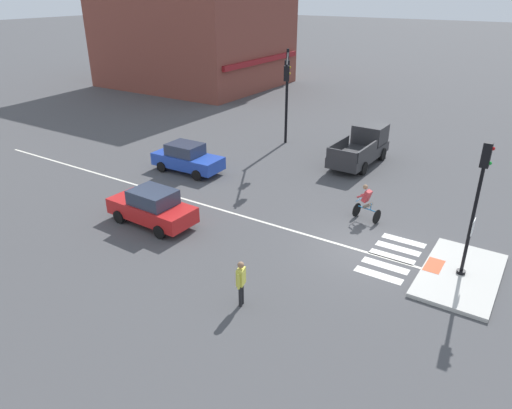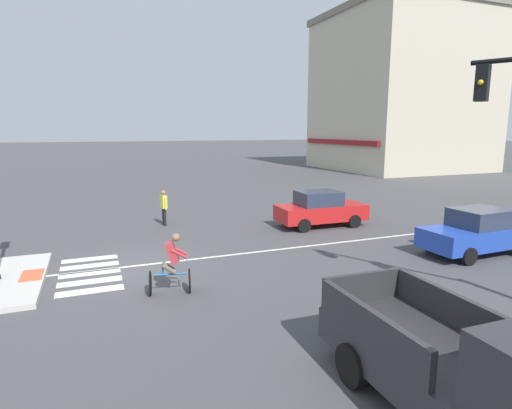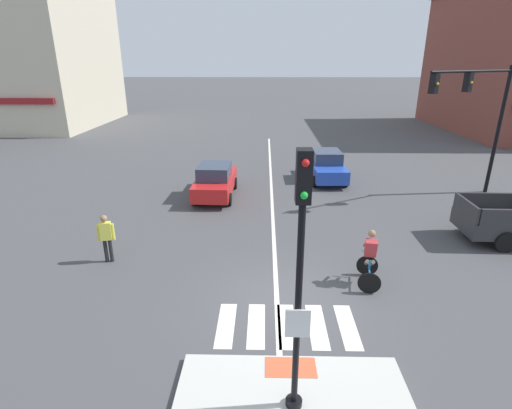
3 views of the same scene
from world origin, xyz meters
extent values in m
plane|color=#474749|center=(0.00, 0.00, 0.00)|extent=(300.00, 300.00, 0.00)
cube|color=beige|center=(0.00, -3.63, 0.07)|extent=(4.66, 2.61, 0.15)
cube|color=#DB5B38|center=(0.00, -2.67, 0.15)|extent=(1.10, 0.60, 0.01)
cylinder|color=black|center=(0.00, -3.63, 0.21)|extent=(0.32, 0.32, 0.12)
cylinder|color=black|center=(0.00, -3.63, 2.28)|extent=(0.12, 0.12, 4.01)
cube|color=white|center=(0.00, -3.70, 2.08)|extent=(0.44, 0.03, 0.56)
cube|color=black|center=(0.00, -3.63, 4.70)|extent=(0.24, 0.28, 0.84)
sphere|color=red|center=(0.00, -3.79, 4.95)|extent=(0.12, 0.12, 0.12)
sphere|color=green|center=(0.00, -3.79, 4.45)|extent=(0.12, 0.12, 0.12)
cube|color=silver|center=(-1.55, -1.07, 0.00)|extent=(0.44, 1.80, 0.01)
cube|color=silver|center=(-0.77, -1.07, 0.00)|extent=(0.44, 1.80, 0.01)
cube|color=silver|center=(0.00, -1.07, 0.00)|extent=(0.44, 1.80, 0.01)
cube|color=silver|center=(0.77, -1.07, 0.00)|extent=(0.44, 1.80, 0.01)
cube|color=silver|center=(1.55, -1.07, 0.00)|extent=(0.44, 1.80, 0.01)
cube|color=silver|center=(-0.22, 10.00, 0.00)|extent=(0.14, 28.00, 0.01)
cylinder|color=black|center=(10.73, 9.89, 3.07)|extent=(0.18, 0.18, 6.14)
cylinder|color=black|center=(8.40, 8.61, 5.89)|extent=(4.71, 2.65, 0.11)
cube|color=black|center=(8.17, 8.48, 5.44)|extent=(0.37, 0.39, 0.80)
sphere|color=gold|center=(8.25, 8.33, 5.44)|extent=(0.12, 0.12, 0.12)
cube|color=black|center=(6.31, 7.46, 5.44)|extent=(0.37, 0.39, 0.80)
sphere|color=gold|center=(6.39, 7.31, 5.44)|extent=(0.12, 0.12, 0.12)
cube|color=beige|center=(-24.88, 31.55, 8.11)|extent=(14.83, 15.19, 16.22)
cube|color=#2347B7|center=(2.87, 11.83, 0.65)|extent=(1.80, 4.14, 0.70)
cube|color=#2D384C|center=(2.87, 11.98, 1.32)|extent=(1.53, 1.94, 0.64)
cylinder|color=black|center=(3.74, 10.58, 0.30)|extent=(0.20, 0.60, 0.60)
cylinder|color=black|center=(2.07, 10.54, 0.30)|extent=(0.20, 0.60, 0.60)
cylinder|color=black|center=(3.67, 13.13, 0.30)|extent=(0.20, 0.60, 0.60)
cylinder|color=black|center=(2.01, 13.08, 0.30)|extent=(0.20, 0.60, 0.60)
cube|color=red|center=(-3.00, 8.92, 0.65)|extent=(1.82, 4.15, 0.70)
cube|color=#2D384C|center=(-3.00, 8.77, 1.32)|extent=(1.53, 1.94, 0.64)
cylinder|color=black|center=(-3.79, 10.21, 0.30)|extent=(0.20, 0.60, 0.60)
cylinder|color=black|center=(-2.13, 10.16, 0.30)|extent=(0.20, 0.60, 0.60)
cylinder|color=black|center=(-3.87, 7.67, 0.30)|extent=(0.20, 0.60, 0.60)
cylinder|color=black|center=(-2.20, 7.62, 0.30)|extent=(0.20, 0.60, 0.60)
cube|color=#2D2D30|center=(8.28, 5.00, 1.28)|extent=(2.81, 0.17, 0.60)
cube|color=#2D2D30|center=(6.78, 4.14, 1.28)|extent=(0.13, 1.80, 0.60)
cylinder|color=black|center=(7.90, 5.03, 0.38)|extent=(0.76, 0.25, 0.76)
cylinder|color=black|center=(7.86, 3.20, 0.38)|extent=(0.76, 0.25, 0.76)
cylinder|color=black|center=(2.64, 1.50, 0.33)|extent=(0.66, 0.16, 0.66)
cylinder|color=black|center=(2.45, 0.47, 0.33)|extent=(0.66, 0.16, 0.66)
cylinder|color=#2370AD|center=(2.54, 0.98, 0.55)|extent=(0.21, 0.89, 0.05)
cylinder|color=#2370AD|center=(2.51, 0.81, 0.73)|extent=(0.04, 0.04, 0.30)
cylinder|color=#2370AD|center=(2.63, 1.45, 0.85)|extent=(0.44, 0.12, 0.04)
cylinder|color=#6B6051|center=(2.46, 0.98, 0.73)|extent=(0.19, 0.41, 0.33)
cylinder|color=#6B6051|center=(2.62, 0.95, 0.73)|extent=(0.19, 0.41, 0.33)
cube|color=#B73338|center=(2.56, 1.06, 1.16)|extent=(0.40, 0.44, 0.60)
sphere|color=#936B4C|center=(2.58, 1.18, 1.57)|extent=(0.22, 0.22, 0.22)
cylinder|color=#B73338|center=(2.43, 1.27, 1.16)|extent=(0.16, 0.46, 0.31)
cylinder|color=#B73338|center=(2.75, 1.21, 1.16)|extent=(0.16, 0.46, 0.31)
cylinder|color=black|center=(-5.84, 2.16, 0.41)|extent=(0.12, 0.12, 0.82)
cylinder|color=black|center=(-5.69, 2.20, 0.41)|extent=(0.12, 0.12, 0.82)
cube|color=#DBD64C|center=(-5.76, 2.18, 1.12)|extent=(0.40, 0.30, 0.60)
cylinder|color=#DBD64C|center=(-5.99, 2.13, 1.07)|extent=(0.09, 0.09, 0.56)
cylinder|color=#DBD64C|center=(-5.54, 2.23, 1.07)|extent=(0.09, 0.09, 0.56)
sphere|color=#936B4C|center=(-5.76, 2.18, 1.56)|extent=(0.22, 0.22, 0.22)
camera|label=1|loc=(-16.31, -5.24, 9.70)|focal=32.99mm
camera|label=2|loc=(13.40, -0.79, 4.42)|focal=29.18mm
camera|label=3|loc=(-0.60, -9.32, 6.36)|focal=27.36mm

